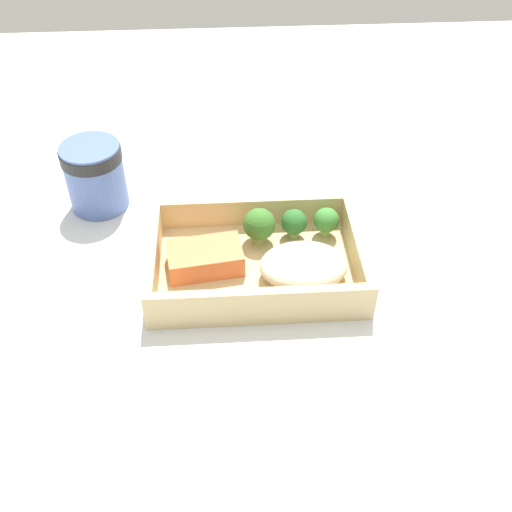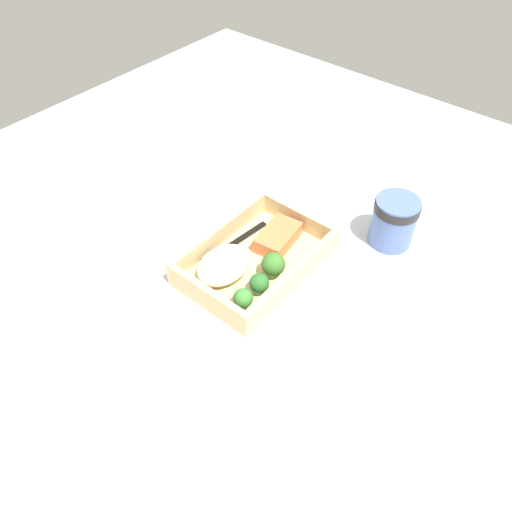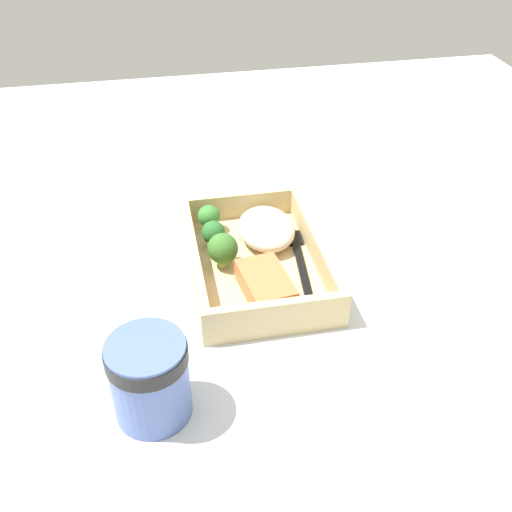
# 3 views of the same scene
# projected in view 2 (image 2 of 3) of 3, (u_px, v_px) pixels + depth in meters

# --- Properties ---
(ground_plane) EXTENTS (1.60, 1.60, 0.02)m
(ground_plane) POSITION_uv_depth(u_px,v_px,m) (256.00, 270.00, 0.93)
(ground_plane) COLOR silver
(takeout_tray) EXTENTS (0.27, 0.18, 0.01)m
(takeout_tray) POSITION_uv_depth(u_px,v_px,m) (256.00, 264.00, 0.92)
(takeout_tray) COLOR tan
(takeout_tray) RESTS_ON ground_plane
(tray_rim) EXTENTS (0.27, 0.18, 0.04)m
(tray_rim) POSITION_uv_depth(u_px,v_px,m) (256.00, 254.00, 0.90)
(tray_rim) COLOR tan
(tray_rim) RESTS_ON takeout_tray
(salmon_fillet) EXTENTS (0.10, 0.07, 0.03)m
(salmon_fillet) POSITION_uv_depth(u_px,v_px,m) (280.00, 238.00, 0.94)
(salmon_fillet) COLOR #EB703F
(salmon_fillet) RESTS_ON takeout_tray
(mashed_potatoes) EXTENTS (0.11, 0.08, 0.04)m
(mashed_potatoes) POSITION_uv_depth(u_px,v_px,m) (224.00, 265.00, 0.89)
(mashed_potatoes) COLOR beige
(mashed_potatoes) RESTS_ON takeout_tray
(broccoli_floret_1) EXTENTS (0.03, 0.03, 0.04)m
(broccoli_floret_1) POSITION_uv_depth(u_px,v_px,m) (243.00, 299.00, 0.83)
(broccoli_floret_1) COLOR #88A459
(broccoli_floret_1) RESTS_ON takeout_tray
(broccoli_floret_2) EXTENTS (0.04, 0.04, 0.05)m
(broccoli_floret_2) POSITION_uv_depth(u_px,v_px,m) (273.00, 265.00, 0.87)
(broccoli_floret_2) COLOR #86A45C
(broccoli_floret_2) RESTS_ON takeout_tray
(broccoli_floret_3) EXTENTS (0.03, 0.03, 0.04)m
(broccoli_floret_3) POSITION_uv_depth(u_px,v_px,m) (259.00, 283.00, 0.85)
(broccoli_floret_3) COLOR #80AA62
(broccoli_floret_3) RESTS_ON takeout_tray
(fork) EXTENTS (0.16, 0.03, 0.00)m
(fork) POSITION_uv_depth(u_px,v_px,m) (231.00, 245.00, 0.95)
(fork) COLOR black
(fork) RESTS_ON takeout_tray
(paper_cup) EXTENTS (0.09, 0.09, 0.10)m
(paper_cup) POSITION_uv_depth(u_px,v_px,m) (394.00, 219.00, 0.94)
(paper_cup) COLOR #5068AB
(paper_cup) RESTS_ON ground_plane
(receipt_slip) EXTENTS (0.14, 0.17, 0.00)m
(receipt_slip) POSITION_uv_depth(u_px,v_px,m) (207.00, 192.00, 1.08)
(receipt_slip) COLOR white
(receipt_slip) RESTS_ON ground_plane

